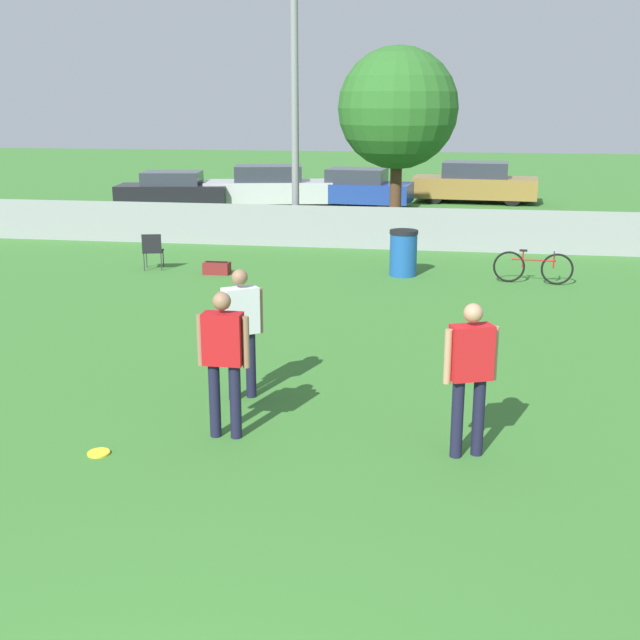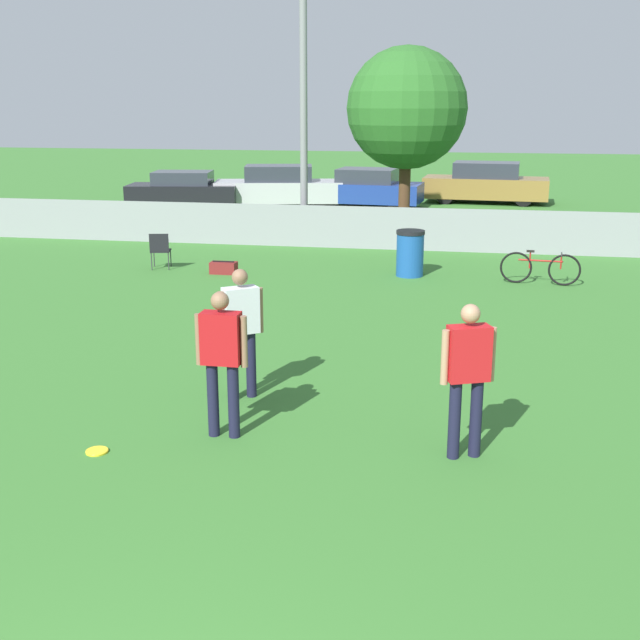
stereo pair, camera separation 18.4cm
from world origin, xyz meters
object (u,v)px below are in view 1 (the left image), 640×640
Objects in this scene: player_defender_red at (470,369)px; gear_bag_sideline at (217,268)px; parked_car_dark at (173,190)px; frisbee_disc at (99,453)px; folding_chair_sideline at (153,249)px; parked_car_tan at (475,183)px; trash_bin at (403,253)px; parked_car_blue at (357,188)px; player_thrower_red at (224,354)px; tree_near_pole at (398,109)px; player_receiver_white at (241,324)px; light_pole at (294,53)px; parked_car_silver at (269,187)px; bicycle_sideline at (533,267)px.

player_defender_red is 2.94× the size of gear_bag_sideline.
parked_car_dark reaches higher than gear_bag_sideline.
gear_bag_sideline is at bearing -74.77° from parked_car_dark.
frisbee_disc is 10.03m from folding_chair_sideline.
parked_car_tan is (10.73, 3.44, 0.08)m from parked_car_dark.
folding_chair_sideline is at bearing -177.02° from trash_bin.
gear_bag_sideline is at bearing -92.60° from parked_car_blue.
gear_bag_sideline is 0.14× the size of parked_car_dark.
player_thrower_red is at bearing 102.19° from folding_chair_sideline.
parked_car_tan is at bearing 66.48° from player_defender_red.
tree_near_pole is 3.04× the size of player_receiver_white.
parked_car_blue is 4.71m from parked_car_tan.
tree_near_pole is at bearing 16.50° from light_pole.
frisbee_disc is (-1.24, -0.69, -0.98)m from player_thrower_red.
frisbee_disc is at bearing -87.75° from light_pole.
parked_car_tan reaches higher than gear_bag_sideline.
parked_car_silver is at bearing -157.75° from parked_car_tan.
tree_near_pole reaches higher than bicycle_sideline.
parked_car_dark is (-8.92, 10.29, 0.14)m from trash_bin.
gear_bag_sideline is at bearing 106.93° from player_thrower_red.
parked_car_tan is (4.48, 23.59, 0.71)m from frisbee_disc.
player_defender_red is 22.03m from parked_car_dark.
bicycle_sideline is 13.12m from parked_car_blue.
player_receiver_white is at bearing -82.17° from light_pole.
frisbee_disc is 0.25× the size of trash_bin.
bicycle_sideline is at bearing 166.30° from folding_chair_sideline.
tree_near_pole reaches higher than gear_bag_sideline.
folding_chair_sideline is at bearing -101.80° from parked_car_silver.
player_thrower_red reaches higher than trash_bin.
tree_near_pole is at bearing -41.41° from parked_car_dark.
folding_chair_sideline is (-4.10, 7.64, -0.51)m from player_receiver_white.
light_pole reaches higher than folding_chair_sideline.
player_thrower_red is 20.90m from parked_car_blue.
light_pole is at bearing -55.93° from parked_car_dark.
light_pole is at bearing 92.25° from frisbee_disc.
parked_car_silver reaches higher than frisbee_disc.
folding_chair_sideline is 1.61m from gear_bag_sideline.
light_pole is at bearing -83.02° from parked_car_silver.
parked_car_blue is (-0.89, 19.64, -0.33)m from player_receiver_white.
frisbee_disc is 0.05× the size of parked_car_silver.
parked_car_silver reaches higher than bicycle_sideline.
player_receiver_white is at bearing 133.26° from player_defender_red.
player_thrower_red is at bearing 156.48° from player_defender_red.
parked_car_tan is at bearing 99.24° from bicycle_sideline.
parked_car_dark is at bearing 147.41° from tree_near_pole.
player_thrower_red is 0.35× the size of parked_car_silver.
parked_car_dark is (-8.37, 5.35, -2.88)m from tree_near_pole.
gear_bag_sideline is at bearing -108.43° from parked_car_tan.
parked_car_dark reaches higher than bicycle_sideline.
frisbee_disc is at bearing -81.58° from parked_car_dark.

